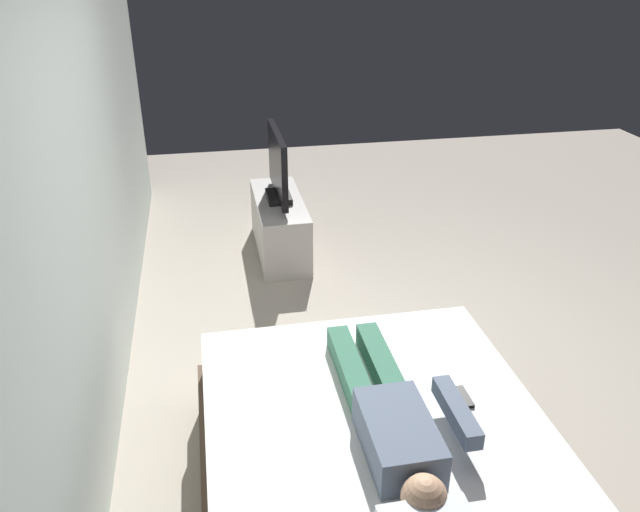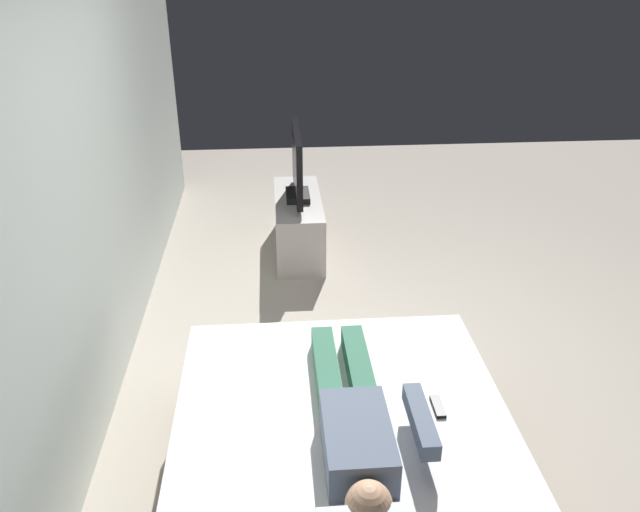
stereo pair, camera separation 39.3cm
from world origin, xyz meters
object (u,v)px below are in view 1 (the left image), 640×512
Objects in this scene: remote at (464,397)px; tv_stand at (280,226)px; tv at (278,168)px; person at (392,417)px; bed at (381,483)px.

tv_stand is at bearing 10.53° from remote.
tv is at bearing 10.53° from remote.
remote is at bearing -169.47° from tv.
remote is 0.17× the size of tv.
tv_stand is at bearing 2.28° from person.
bed is 3.04m from tv.
person reaches higher than tv_stand.
bed is 0.56m from remote.
tv reaches higher than person.
bed is 2.99m from tv_stand.
person reaches higher than remote.
tv reaches higher than bed.
remote reaches higher than tv_stand.
person is at bearing -56.38° from bed.
person is 2.97m from tv.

